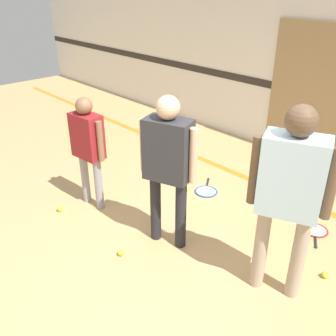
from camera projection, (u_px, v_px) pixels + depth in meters
ground_plane at (171, 260)px, 3.75m from camera, size 16.00×16.00×0.00m
floor_stripe at (278, 191)px, 4.94m from camera, size 14.40×0.10×0.01m
person_instructor at (168, 158)px, 3.57m from camera, size 0.58×0.38×1.60m
person_student_left at (88, 142)px, 4.29m from camera, size 0.52×0.25×1.37m
person_student_right at (290, 186)px, 2.92m from camera, size 0.61×0.44×1.73m
racket_spare_on_floor at (206, 191)px, 4.94m from camera, size 0.43×0.50×0.03m
racket_second_spare at (315, 231)px, 4.16m from camera, size 0.38×0.48×0.03m
tennis_ball_near_instructor at (121, 253)px, 3.79m from camera, size 0.07×0.07×0.07m
tennis_ball_by_spare_racket at (186, 189)px, 4.95m from camera, size 0.07×0.07×0.07m
tennis_ball_stray_left at (60, 209)px, 4.51m from camera, size 0.07×0.07×0.07m
tennis_ball_stray_right at (325, 275)px, 3.51m from camera, size 0.07×0.07×0.07m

